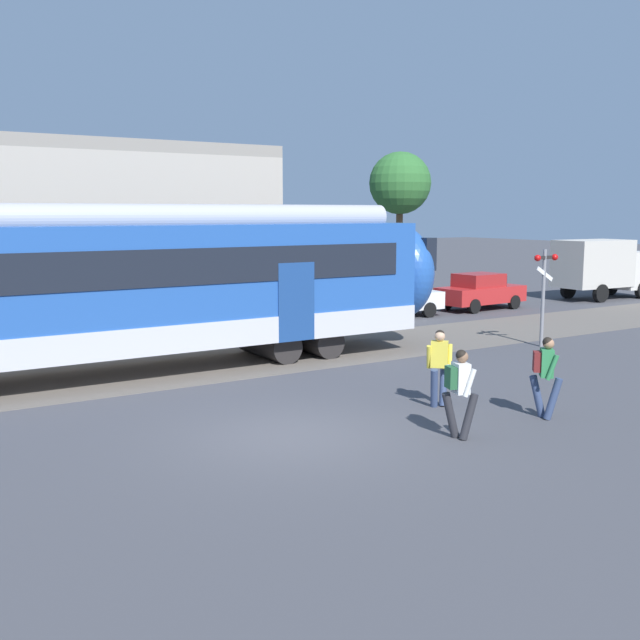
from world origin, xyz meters
TOP-DOWN VIEW (x-y plane):
  - ground_plane at (0.00, 0.00)m, footprint 160.00×160.00m
  - pedestrian_white at (2.50, -1.76)m, footprint 0.59×0.63m
  - pedestrian_yellow at (3.72, 0.16)m, footprint 0.68×0.44m
  - pedestrian_green at (4.90, -1.66)m, footprint 0.52×0.67m
  - parked_car_white at (11.31, 11.60)m, footprint 4.08×1.92m
  - parked_car_red at (15.98, 11.47)m, footprint 4.09×1.94m
  - box_truck at (23.70, 11.23)m, footprint 5.31×2.24m
  - crossing_signal at (11.23, 3.94)m, footprint 0.96×0.21m
  - background_building at (-2.54, 14.11)m, footprint 17.91×5.00m
  - street_tree_right at (15.58, 16.56)m, footprint 2.92×2.92m

SIDE VIEW (x-z plane):
  - ground_plane at x=0.00m, z-range 0.00..0.00m
  - parked_car_white at x=11.31m, z-range 0.01..1.55m
  - parked_car_red at x=15.98m, z-range 0.01..1.55m
  - pedestrian_yellow at x=3.72m, z-range 0.13..1.80m
  - pedestrian_white at x=2.50m, z-range 0.16..1.82m
  - pedestrian_green at x=4.90m, z-range 0.16..1.82m
  - box_truck at x=23.70m, z-range 0.16..2.98m
  - crossing_signal at x=11.23m, z-range 0.51..3.51m
  - background_building at x=-2.54m, z-range -1.39..7.81m
  - street_tree_right at x=15.58m, z-range 1.95..8.88m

